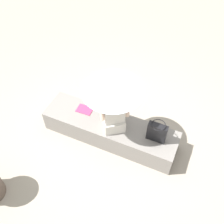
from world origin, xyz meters
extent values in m
plane|color=#9E9384|center=(0.00, 0.00, 0.00)|extent=(14.00, 14.00, 0.00)
cube|color=gray|center=(0.00, 0.00, 0.21)|extent=(2.38, 0.61, 0.41)
cube|color=beige|center=(-0.10, 0.06, 0.52)|extent=(0.44, 0.43, 0.22)
cube|color=beige|center=(-0.10, 0.06, 0.87)|extent=(0.38, 0.35, 0.48)
sphere|color=beige|center=(-0.10, 0.06, 1.21)|extent=(0.20, 0.20, 0.20)
cylinder|color=beige|center=(-0.27, -0.05, 0.90)|extent=(0.17, 0.20, 0.32)
cylinder|color=beige|center=(0.06, 0.18, 0.90)|extent=(0.17, 0.20, 0.32)
cylinder|color=#B7B7BC|center=(-0.07, 0.03, 0.94)|extent=(0.02, 0.02, 1.06)
cone|color=silver|center=(-0.07, 0.03, 1.37)|extent=(0.94, 0.94, 0.21)
sphere|color=#B7B7BC|center=(-0.07, 0.03, 1.49)|extent=(0.03, 0.03, 0.03)
cube|color=black|center=(-0.82, 0.00, 0.59)|extent=(0.31, 0.11, 0.36)
torus|color=black|center=(-0.82, 0.00, 0.79)|extent=(0.23, 0.23, 0.01)
cube|color=#D83866|center=(0.54, -0.09, 0.42)|extent=(0.29, 0.21, 0.01)
camera|label=1|loc=(-1.17, 2.54, 3.95)|focal=42.12mm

